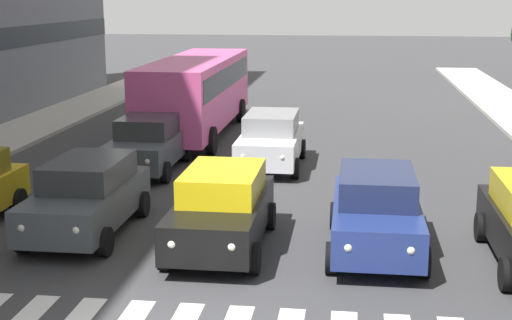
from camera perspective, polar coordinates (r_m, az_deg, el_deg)
The scene contains 6 objects.
car_1 at distance 16.12m, azimuth 9.21°, elevation -3.86°, with size 2.02×4.44×1.72m.
car_2 at distance 16.11m, azimuth -2.63°, elevation -3.72°, with size 2.02×4.44×1.72m.
car_3 at distance 17.51m, azimuth -12.86°, elevation -2.69°, with size 2.02×4.44×1.72m.
car_row2_0 at distance 23.38m, azimuth -8.25°, elevation 1.33°, with size 2.02×4.44×1.72m.
car_row2_1 at distance 23.64m, azimuth 1.16°, elevation 1.58°, with size 2.02×4.44×1.72m.
bus_behind_traffic at distance 29.02m, azimuth -4.57°, elevation 5.56°, with size 2.78×10.50×3.00m.
Camera 1 is at (-2.72, 10.75, 5.42)m, focal length 52.05 mm.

